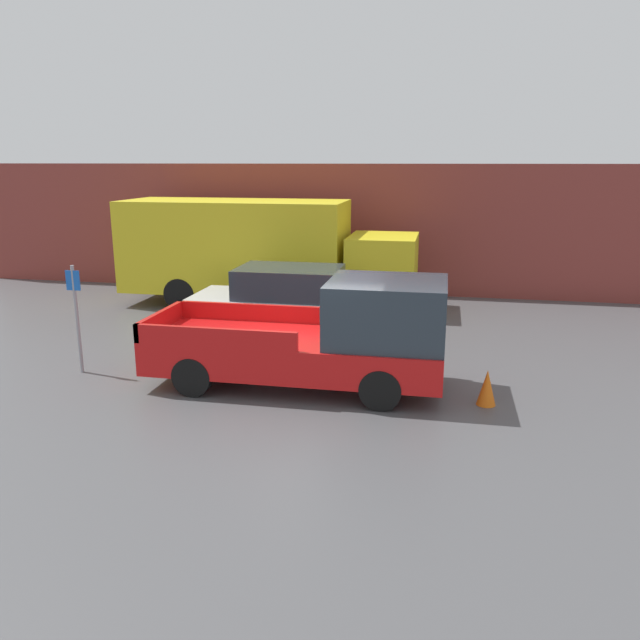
{
  "coord_description": "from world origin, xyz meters",
  "views": [
    {
      "loc": [
        2.37,
        -11.15,
        4.22
      ],
      "look_at": [
        -0.04,
        0.98,
        1.06
      ],
      "focal_mm": 35.0,
      "sensor_mm": 36.0,
      "label": 1
    }
  ],
  "objects": [
    {
      "name": "delivery_truck",
      "position": [
        -3.06,
        6.59,
        1.68
      ],
      "size": [
        8.66,
        2.55,
        3.1
      ],
      "color": "gold",
      "rests_on": "ground"
    },
    {
      "name": "parking_sign",
      "position": [
        -4.82,
        -0.16,
        1.26
      ],
      "size": [
        0.3,
        0.07,
        2.22
      ],
      "color": "gray",
      "rests_on": "ground"
    },
    {
      "name": "car",
      "position": [
        -1.41,
        3.47,
        0.85
      ],
      "size": [
        4.56,
        2.0,
        1.7
      ],
      "color": "silver",
      "rests_on": "ground"
    },
    {
      "name": "pickup_truck",
      "position": [
        0.27,
        -0.02,
        0.98
      ],
      "size": [
        5.6,
        2.1,
        2.13
      ],
      "color": "red",
      "rests_on": "ground"
    },
    {
      "name": "ground_plane",
      "position": [
        0.0,
        0.0,
        0.0
      ],
      "size": [
        60.0,
        60.0,
        0.0
      ],
      "primitive_type": "plane",
      "color": "#4C4C4F"
    },
    {
      "name": "building_wall",
      "position": [
        0.0,
        8.95,
        2.07
      ],
      "size": [
        28.0,
        0.15,
        4.14
      ],
      "color": "brown",
      "rests_on": "ground"
    },
    {
      "name": "traffic_cone",
      "position": [
        3.24,
        -0.36,
        0.32
      ],
      "size": [
        0.34,
        0.34,
        0.65
      ],
      "color": "orange",
      "rests_on": "ground"
    }
  ]
}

